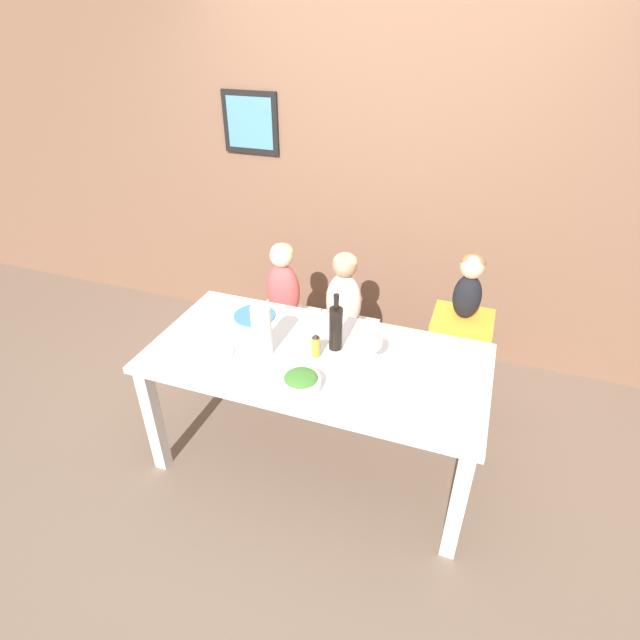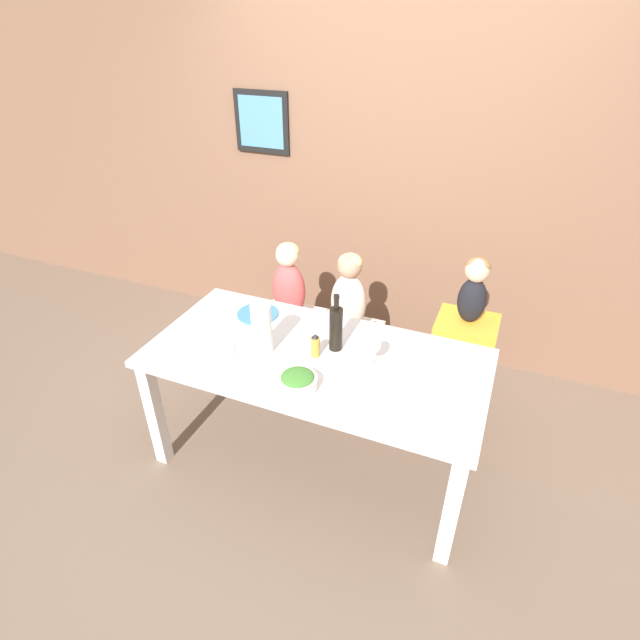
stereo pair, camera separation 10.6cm
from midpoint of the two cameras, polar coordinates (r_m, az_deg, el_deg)
The scene contains 16 objects.
ground_plane at distance 3.07m, azimuth 0.56°, elevation -15.20°, with size 14.00×14.00×0.00m, color #705B4C.
wall_back at distance 3.50m, azimuth 9.48°, elevation 16.82°, with size 10.00×0.09×2.70m.
dining_table at distance 2.63m, azimuth 0.63°, elevation -5.76°, with size 1.75×0.84×0.73m.
chair_far_left at distance 3.43m, azimuth -2.55°, elevation -0.65°, with size 0.41×0.37×0.48m.
chair_far_center at distance 3.30m, azimuth 4.04°, elevation -2.16°, with size 0.41×0.37×0.48m.
chair_right_highchair at distance 3.11m, azimuth 17.03°, elevation -2.67°, with size 0.35×0.32×0.72m.
person_child_left at distance 3.25m, azimuth -2.69°, elevation 4.57°, with size 0.23×0.16×0.53m.
person_child_center at distance 3.12m, azimuth 4.29°, elevation 3.19°, with size 0.23×0.16×0.53m.
person_baby_right at distance 2.91m, azimuth 18.25°, elevation 3.69°, with size 0.16×0.14×0.40m.
wine_bottle at distance 2.56m, azimuth 3.02°, elevation -0.88°, with size 0.07×0.07×0.32m.
paper_towel_roll at distance 2.54m, azimuth -5.47°, elevation -1.07°, with size 0.10×0.10×0.27m.
wine_glass_near at distance 2.45m, azimuth 7.38°, elevation -2.82°, with size 0.08×0.08×0.19m.
salad_bowl_large at distance 2.35m, azimuth -1.26°, elevation -6.99°, with size 0.19×0.19×0.09m.
dinner_plate_front_left at distance 2.66m, azimuth -11.21°, elevation -3.31°, with size 0.24×0.24×0.01m.
dinner_plate_back_left at distance 2.92m, azimuth -6.09°, elevation 0.70°, with size 0.24×0.24×0.01m.
condiment_bottle_hot_sauce at distance 2.54m, azimuth 0.65°, elevation -2.94°, with size 0.05×0.05×0.13m.
Camera 2 is at (0.82, -1.91, 2.26)m, focal length 28.00 mm.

